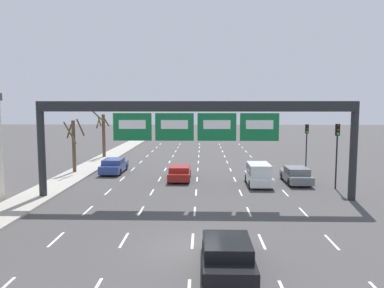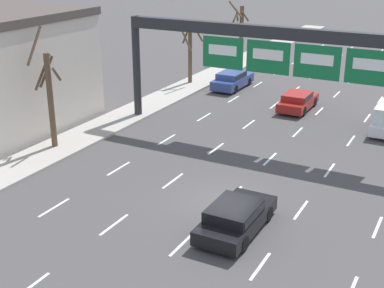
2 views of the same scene
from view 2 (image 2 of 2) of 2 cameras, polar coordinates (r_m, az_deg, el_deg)
name	(u,v)px [view 2 (image 2 of 2)]	position (r m, az deg, el deg)	size (l,w,h in m)	color
ground_plane	(224,203)	(24.66, 3.48, -6.32)	(220.00, 220.00, 0.00)	#474444
sidewalk_left	(38,158)	(30.60, -16.12, -1.43)	(2.80, 110.00, 0.15)	#A8A399
lane_dashes	(309,121)	(36.49, 12.38, 2.40)	(13.32, 67.00, 0.01)	white
sign_gantry	(294,51)	(31.02, 10.84, 9.76)	(21.91, 0.70, 6.74)	#232628
car_red	(298,100)	(38.67, 11.21, 4.58)	(1.86, 4.34, 1.25)	maroon
car_blue	(232,79)	(43.77, 4.31, 6.90)	(1.92, 4.69, 1.39)	navy
car_black	(236,216)	(22.14, 4.67, -7.69)	(1.98, 4.51, 1.28)	black
tree_bare_closest	(49,93)	(31.04, -15.01, 5.31)	(1.61, 1.62, 6.75)	brown
tree_bare_second	(190,50)	(44.54, -0.22, 10.04)	(1.67, 1.57, 5.09)	brown
tree_bare_third	(241,29)	(54.04, 5.20, 12.12)	(1.94, 1.95, 5.69)	brown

